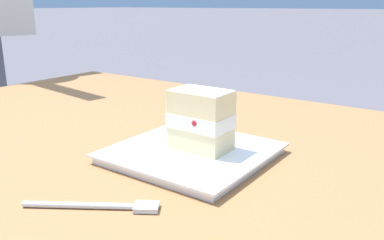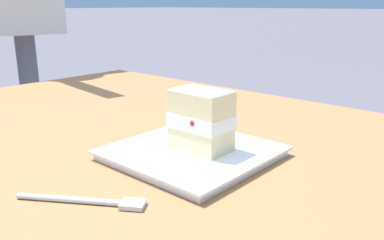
{
  "view_description": "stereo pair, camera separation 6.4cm",
  "coord_description": "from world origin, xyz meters",
  "px_view_note": "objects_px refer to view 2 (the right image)",
  "views": [
    {
      "loc": [
        -0.33,
        0.47,
        0.95
      ],
      "look_at": [
        0.03,
        -0.04,
        0.77
      ],
      "focal_mm": 37.59,
      "sensor_mm": 36.0,
      "label": 1
    },
    {
      "loc": [
        -0.38,
        0.43,
        0.95
      ],
      "look_at": [
        0.03,
        -0.04,
        0.77
      ],
      "focal_mm": 37.59,
      "sensor_mm": 36.0,
      "label": 2
    }
  ],
  "objects_px": {
    "patio_table": "(192,212)",
    "cake_slice": "(201,120)",
    "dessert_fork": "(89,201)",
    "dessert_plate": "(192,153)"
  },
  "relations": [
    {
      "from": "patio_table",
      "to": "cake_slice",
      "type": "relative_size",
      "value": 17.35
    },
    {
      "from": "patio_table",
      "to": "dessert_fork",
      "type": "relative_size",
      "value": 11.19
    },
    {
      "from": "patio_table",
      "to": "dessert_plate",
      "type": "distance_m",
      "value": 0.09
    },
    {
      "from": "patio_table",
      "to": "cake_slice",
      "type": "height_order",
      "value": "cake_slice"
    },
    {
      "from": "patio_table",
      "to": "dessert_fork",
      "type": "bearing_deg",
      "value": 81.62
    },
    {
      "from": "cake_slice",
      "to": "dessert_fork",
      "type": "bearing_deg",
      "value": 88.97
    },
    {
      "from": "cake_slice",
      "to": "dessert_fork",
      "type": "xyz_separation_m",
      "value": [
        0.0,
        0.21,
        -0.06
      ]
    },
    {
      "from": "dessert_plate",
      "to": "patio_table",
      "type": "bearing_deg",
      "value": 131.16
    },
    {
      "from": "patio_table",
      "to": "cake_slice",
      "type": "xyz_separation_m",
      "value": [
        0.02,
        -0.05,
        0.14
      ]
    },
    {
      "from": "patio_table",
      "to": "dessert_plate",
      "type": "xyz_separation_m",
      "value": [
        0.03,
        -0.04,
        0.08
      ]
    }
  ]
}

